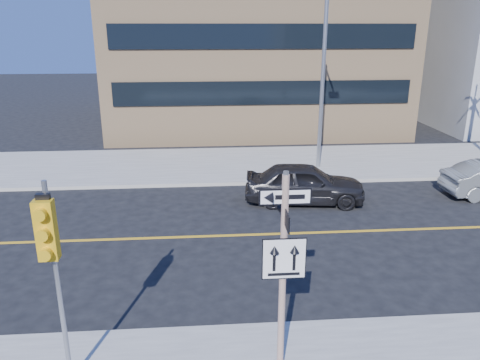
{
  "coord_description": "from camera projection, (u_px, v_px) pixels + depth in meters",
  "views": [
    {
      "loc": [
        -1.37,
        -9.96,
        6.55
      ],
      "look_at": [
        -0.27,
        4.0,
        1.91
      ],
      "focal_mm": 35.0,
      "sensor_mm": 36.0,
      "label": 1
    }
  ],
  "objects": [
    {
      "name": "sign_pole",
      "position": [
        283.0,
        265.0,
        8.45
      ],
      "size": [
        0.92,
        0.92,
        4.06
      ],
      "color": "beige",
      "rests_on": "near_sidewalk"
    },
    {
      "name": "parked_car_a",
      "position": [
        305.0,
        183.0,
        17.99
      ],
      "size": [
        2.36,
        4.75,
        1.56
      ],
      "primitive_type": "imported",
      "rotation": [
        0.0,
        0.0,
        1.45
      ],
      "color": "black",
      "rests_on": "ground"
    },
    {
      "name": "streetlight_a",
      "position": [
        325.0,
        68.0,
        20.57
      ],
      "size": [
        0.55,
        2.25,
        8.0
      ],
      "color": "gray",
      "rests_on": "far_sidewalk"
    },
    {
      "name": "ground",
      "position": [
        264.0,
        303.0,
        11.59
      ],
      "size": [
        120.0,
        120.0,
        0.0
      ],
      "primitive_type": "plane",
      "color": "black",
      "rests_on": "ground"
    },
    {
      "name": "traffic_signal",
      "position": [
        49.0,
        247.0,
        7.82
      ],
      "size": [
        0.32,
        0.45,
        4.0
      ],
      "color": "gray",
      "rests_on": "near_sidewalk"
    }
  ]
}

